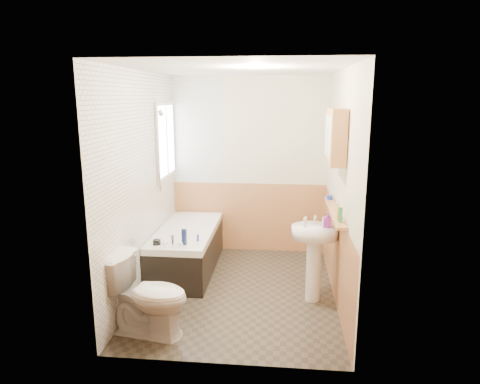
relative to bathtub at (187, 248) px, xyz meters
name	(u,v)px	position (x,y,z in m)	size (l,w,h in m)	color
floor	(239,291)	(0.73, -0.56, -0.29)	(2.80, 2.80, 0.00)	#2E2820
ceiling	(239,69)	(0.73, -0.56, 2.21)	(2.80, 2.80, 0.00)	white
wall_back	(249,166)	(0.73, 0.85, 0.96)	(2.20, 0.02, 2.50)	beige
wall_front	(220,223)	(0.73, -1.97, 0.96)	(2.20, 0.02, 2.50)	beige
wall_left	(141,184)	(-0.38, -0.56, 0.96)	(0.02, 2.80, 2.50)	beige
wall_right	(341,188)	(1.84, -0.56, 0.96)	(0.02, 2.80, 2.50)	beige
wainscot_right	(335,254)	(1.82, -0.56, 0.21)	(0.01, 2.80, 1.00)	#BF7F4E
wainscot_front	(222,309)	(0.73, -1.95, 0.21)	(2.20, 0.01, 1.00)	#BF7F4E
wainscot_back	(248,217)	(0.73, 0.82, 0.21)	(2.20, 0.01, 1.00)	#BF7F4E
tile_cladding_left	(143,184)	(-0.36, -0.56, 0.96)	(0.01, 2.80, 2.50)	white
tile_return_back	(198,130)	(0.01, 0.82, 1.46)	(0.75, 0.01, 1.50)	white
window	(166,140)	(-0.33, 0.39, 1.36)	(0.03, 0.79, 0.99)	white
bathtub	(187,248)	(0.00, 0.00, 0.00)	(0.70, 1.60, 0.70)	black
shower_riser	(159,137)	(-0.31, -0.04, 1.44)	(0.10, 0.08, 1.16)	silver
toilet	(148,296)	(-0.03, -1.55, 0.09)	(0.44, 0.79, 0.77)	white
sink	(314,248)	(1.57, -0.70, 0.32)	(0.50, 0.40, 0.97)	white
pine_shelf	(334,212)	(1.77, -0.67, 0.72)	(0.10, 1.24, 0.03)	#BF7F4E
medicine_cabinet	(336,136)	(1.74, -0.68, 1.53)	(0.16, 0.62, 0.56)	#BF7F4E
foam_can	(340,215)	(1.77, -1.11, 0.81)	(0.05, 0.05, 0.15)	#388447
green_bottle	(338,209)	(1.77, -0.97, 0.83)	(0.04, 0.04, 0.19)	orange
black_jar	(330,197)	(1.77, -0.16, 0.76)	(0.07, 0.07, 0.05)	#19339E
soap_bottle	(327,224)	(1.69, -0.73, 0.60)	(0.07, 0.16, 0.08)	purple
clear_bottle	(305,223)	(1.46, -0.75, 0.61)	(0.04, 0.04, 0.10)	silver
blue_gel	(184,237)	(0.11, -0.61, 0.36)	(0.05, 0.03, 0.19)	navy
cream_jar	(157,242)	(-0.21, -0.63, 0.30)	(0.09, 0.09, 0.06)	black
orange_bottle	(198,238)	(0.24, -0.47, 0.31)	(0.03, 0.03, 0.08)	#19339E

